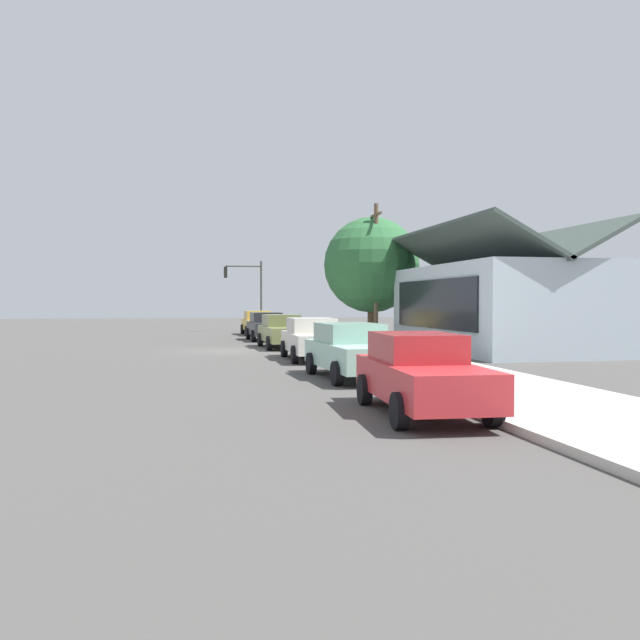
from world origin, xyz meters
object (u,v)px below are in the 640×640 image
(car_cherry, at_px, (421,373))
(traffic_light_main, at_px, (247,284))
(car_olive, at_px, (282,331))
(utility_pole_wooden, at_px, (376,270))
(fire_hydrant_red, at_px, (433,370))
(car_ivory, at_px, (313,338))
(car_mustard, at_px, (258,323))
(car_charcoal, at_px, (267,326))
(shade_tree, at_px, (372,265))
(car_seafoam, at_px, (353,350))

(car_cherry, distance_m, traffic_light_main, 36.35)
(car_olive, xyz_separation_m, utility_pole_wooden, (-2.94, 5.53, 3.11))
(car_cherry, xyz_separation_m, traffic_light_main, (-36.25, -0.12, 2.68))
(car_olive, distance_m, fire_hydrant_red, 15.86)
(utility_pole_wooden, bearing_deg, car_ivory, -29.18)
(car_mustard, bearing_deg, utility_pole_wooden, 27.87)
(car_mustard, relative_size, car_olive, 0.92)
(car_charcoal, relative_size, car_ivory, 0.93)
(traffic_light_main, bearing_deg, fire_hydrant_red, 2.88)
(car_mustard, xyz_separation_m, car_ivory, (19.21, 0.04, 0.00))
(car_charcoal, height_order, traffic_light_main, traffic_light_main)
(car_olive, relative_size, car_cherry, 1.03)
(car_charcoal, relative_size, car_olive, 0.93)
(shade_tree, bearing_deg, fire_hydrant_red, -11.66)
(car_cherry, xyz_separation_m, shade_tree, (-23.49, 5.71, 3.46))
(traffic_light_main, bearing_deg, car_ivory, 0.86)
(car_olive, relative_size, utility_pole_wooden, 0.64)
(car_olive, xyz_separation_m, traffic_light_main, (-17.18, -0.13, 2.68))
(car_charcoal, distance_m, shade_tree, 6.94)
(car_olive, bearing_deg, car_charcoal, 178.41)
(car_ivory, distance_m, fire_hydrant_red, 9.33)
(car_cherry, relative_size, utility_pole_wooden, 0.62)
(car_ivory, height_order, shade_tree, shade_tree)
(car_seafoam, bearing_deg, car_cherry, -4.39)
(car_charcoal, bearing_deg, car_ivory, 0.10)
(car_ivory, xyz_separation_m, fire_hydrant_red, (9.23, 1.30, -0.32))
(shade_tree, height_order, fire_hydrant_red, shade_tree)
(shade_tree, height_order, traffic_light_main, shade_tree)
(car_cherry, relative_size, fire_hydrant_red, 6.56)
(car_seafoam, xyz_separation_m, fire_hydrant_red, (2.93, 1.34, -0.32))
(utility_pole_wooden, relative_size, fire_hydrant_red, 10.56)
(car_charcoal, height_order, shade_tree, shade_tree)
(car_olive, bearing_deg, car_seafoam, -0.54)
(shade_tree, bearing_deg, traffic_light_main, -155.44)
(car_mustard, relative_size, traffic_light_main, 0.85)
(car_cherry, xyz_separation_m, fire_hydrant_red, (-3.28, 1.53, -0.32))
(car_mustard, bearing_deg, fire_hydrant_red, 1.74)
(car_mustard, relative_size, fire_hydrant_red, 6.22)
(utility_pole_wooden, height_order, fire_hydrant_red, utility_pole_wooden)
(car_mustard, relative_size, car_charcoal, 1.00)
(car_olive, xyz_separation_m, car_seafoam, (12.86, 0.19, 0.00))
(car_seafoam, relative_size, traffic_light_main, 0.93)
(car_mustard, xyz_separation_m, car_charcoal, (6.25, -0.17, 0.00))
(shade_tree, distance_m, fire_hydrant_red, 20.98)
(car_ivory, xyz_separation_m, car_seafoam, (6.30, -0.04, -0.00))
(car_cherry, bearing_deg, car_olive, -177.00)
(shade_tree, bearing_deg, car_mustard, -146.17)
(car_charcoal, xyz_separation_m, shade_tree, (1.98, 5.68, 3.46))
(car_mustard, bearing_deg, car_charcoal, -2.52)
(car_charcoal, bearing_deg, shade_tree, 69.98)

